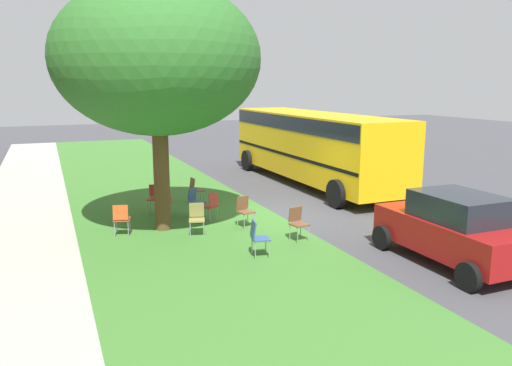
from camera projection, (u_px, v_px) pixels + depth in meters
ground at (284, 215)px, 15.85m from camera, size 80.00×80.00×0.00m
grass_verge at (185, 225)px, 14.64m from camera, size 48.00×6.00×0.01m
sidewalk_strip at (19, 244)px, 12.98m from camera, size 48.00×2.80×0.01m
street_tree at (157, 59)px, 13.38m from camera, size 5.54×5.54×6.76m
chair_0 at (166, 203)px, 15.22m from camera, size 0.56×0.57×0.88m
chair_1 at (197, 217)px, 13.62m from camera, size 0.52×0.52×0.88m
chair_2 at (258, 236)px, 11.91m from camera, size 0.48×0.49×0.88m
chair_3 at (195, 200)px, 15.58m from camera, size 0.59×0.58×0.88m
chair_4 at (298, 221)px, 13.20m from camera, size 0.49×0.48×0.88m
chair_5 at (121, 217)px, 13.56m from camera, size 0.52×0.52×0.88m
chair_6 at (195, 188)px, 17.33m from camera, size 0.44×0.44×0.88m
chair_7 at (211, 204)px, 15.02m from camera, size 0.58×0.57×0.88m
chair_8 at (244, 209)px, 14.47m from camera, size 0.51×0.50×0.88m
chair_9 at (155, 196)px, 16.10m from camera, size 0.55×0.55×0.88m
parked_car at (454, 228)px, 11.41m from camera, size 3.70×1.92×1.65m
school_bus at (312, 141)px, 20.47m from camera, size 10.40×2.80×2.88m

